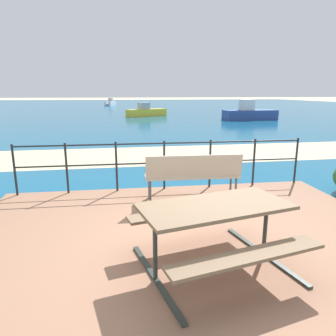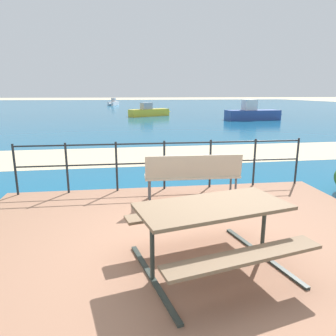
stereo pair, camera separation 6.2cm
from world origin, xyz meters
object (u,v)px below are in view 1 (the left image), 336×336
object	(u,v)px
boat_mid	(110,103)
boat_far	(147,112)
picnic_table	(215,219)
park_bench	(193,172)
boat_near	(251,114)

from	to	relation	value
boat_mid	boat_far	world-z (taller)	boat_far
picnic_table	boat_mid	bearing A→B (deg)	79.42
park_bench	boat_mid	size ratio (longest dim) A/B	0.48
boat_near	boat_far	xyz separation A→B (m)	(-7.44, 4.84, -0.09)
picnic_table	boat_near	world-z (taller)	boat_near
park_bench	boat_mid	bearing A→B (deg)	-85.00
picnic_table	boat_far	xyz separation A→B (m)	(1.23, 24.50, -0.27)
picnic_table	boat_near	distance (m)	21.48
boat_near	boat_mid	bearing A→B (deg)	107.18
picnic_table	park_bench	distance (m)	2.27
picnic_table	boat_mid	world-z (taller)	boat_mid
boat_near	park_bench	bearing A→B (deg)	-120.42
boat_mid	boat_far	bearing A→B (deg)	24.88
picnic_table	boat_far	size ratio (longest dim) A/B	0.50
boat_mid	boat_far	size ratio (longest dim) A/B	0.92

